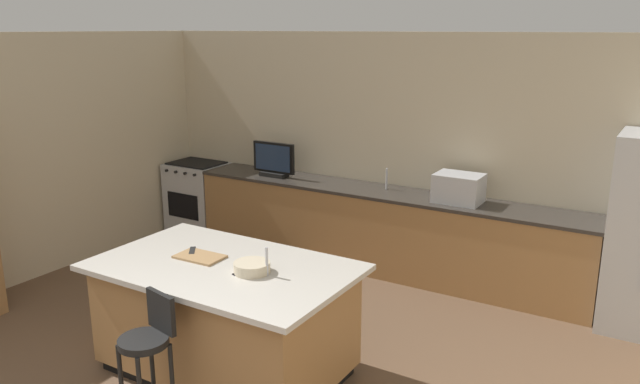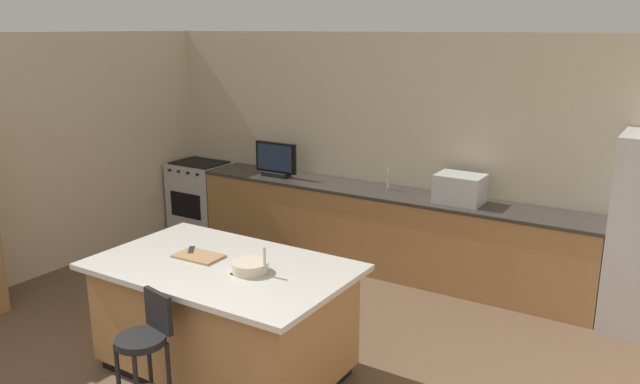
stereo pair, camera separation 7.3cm
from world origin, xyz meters
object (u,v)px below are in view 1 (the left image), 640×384
object	(u,v)px
range_oven	(198,197)
bar_stool_center	(149,350)
tv_monitor	(274,161)
cell_phone	(243,273)
tv_remote	(192,251)
kitchen_island	(226,318)
microwave	(459,188)
fruit_bowl	(252,267)
cutting_board	(200,257)

from	to	relation	value
range_oven	bar_stool_center	size ratio (longest dim) A/B	0.99
tv_monitor	cell_phone	distance (m)	3.08
range_oven	tv_monitor	xyz separation A→B (m)	(1.31, -0.05, 0.65)
bar_stool_center	tv_remote	xyz separation A→B (m)	(-0.40, 0.89, 0.36)
kitchen_island	microwave	size ratio (longest dim) A/B	4.20
range_oven	tv_remote	bearing A→B (deg)	-48.45
fruit_bowl	tv_remote	world-z (taller)	fruit_bowl
bar_stool_center	cell_phone	distance (m)	0.86
bar_stool_center	cutting_board	xyz separation A→B (m)	(-0.26, 0.83, 0.35)
range_oven	cutting_board	world-z (taller)	range_oven
kitchen_island	cutting_board	bearing A→B (deg)	175.72
range_oven	tv_remote	size ratio (longest dim) A/B	5.59
tv_monitor	bar_stool_center	world-z (taller)	tv_monitor
cell_phone	cutting_board	bearing A→B (deg)	-175.06
fruit_bowl	cell_phone	bearing A→B (deg)	-135.89
cell_phone	bar_stool_center	bearing A→B (deg)	-93.05
cell_phone	cutting_board	distance (m)	0.50
microwave	tv_monitor	size ratio (longest dim) A/B	0.84
kitchen_island	microwave	xyz separation A→B (m)	(0.97, 2.63, 0.61)
microwave	cell_phone	bearing A→B (deg)	-105.28
tv_monitor	bar_stool_center	distance (m)	3.69
cutting_board	bar_stool_center	bearing A→B (deg)	-72.41
cell_phone	kitchen_island	bearing A→B (deg)	-179.96
bar_stool_center	tv_remote	distance (m)	1.04
cutting_board	range_oven	bearing A→B (deg)	132.53
cell_phone	tv_remote	size ratio (longest dim) A/B	0.88
microwave	tv_remote	size ratio (longest dim) A/B	2.82
cell_phone	range_oven	bearing A→B (deg)	150.91
bar_stool_center	microwave	bearing A→B (deg)	86.08
cutting_board	tv_monitor	bearing A→B (deg)	113.02
range_oven	bar_stool_center	world-z (taller)	bar_stool_center
range_oven	bar_stool_center	distance (m)	4.34
microwave	fruit_bowl	xyz separation A→B (m)	(-0.68, -2.64, -0.12)
kitchen_island	bar_stool_center	world-z (taller)	bar_stool_center
microwave	cutting_board	size ratio (longest dim) A/B	1.26
bar_stool_center	cell_phone	xyz separation A→B (m)	(0.23, 0.75, 0.35)
bar_stool_center	cell_phone	bearing A→B (deg)	84.81
microwave	tv_remote	world-z (taller)	microwave
tv_remote	cutting_board	distance (m)	0.15
cell_phone	tv_remote	xyz separation A→B (m)	(-0.63, 0.14, 0.01)
kitchen_island	fruit_bowl	world-z (taller)	fruit_bowl
range_oven	fruit_bowl	xyz separation A→B (m)	(2.93, -2.64, 0.49)
range_oven	cutting_board	size ratio (longest dim) A/B	2.50
range_oven	fruit_bowl	world-z (taller)	fruit_bowl
bar_stool_center	tv_remote	bearing A→B (deg)	125.76
tv_remote	cutting_board	xyz separation A→B (m)	(0.13, -0.06, -0.00)
kitchen_island	tv_remote	world-z (taller)	tv_remote
kitchen_island	tv_remote	size ratio (longest dim) A/B	11.86
fruit_bowl	cutting_board	bearing A→B (deg)	176.96
fruit_bowl	cell_phone	distance (m)	0.08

